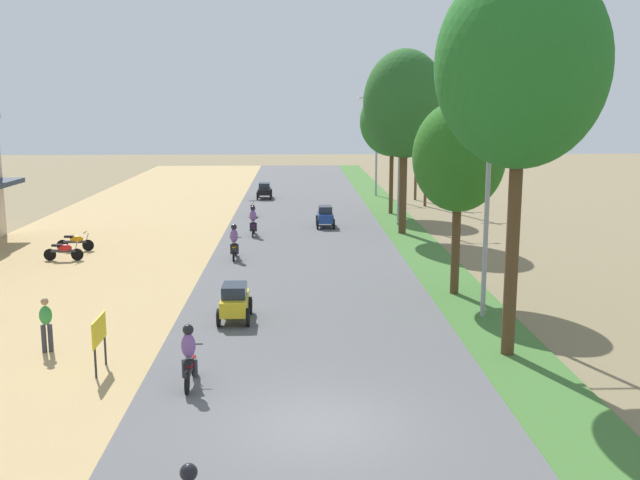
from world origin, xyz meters
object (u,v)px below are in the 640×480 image
(pedestrian_on_shoulder, at_px, (46,322))
(utility_pole_far, at_px, (416,144))
(motorbike_ahead_second, at_px, (190,357))
(motorbike_ahead_third, at_px, (234,243))
(median_tree_nearest, at_px, (521,66))
(streetlamp_far, at_px, (377,139))
(median_tree_fourth, at_px, (392,122))
(motorbike_ahead_fifth, at_px, (253,209))
(car_hatchback_yellow, at_px, (235,301))
(utility_pole_near, at_px, (427,137))
(parked_motorbike_third, at_px, (76,241))
(parked_motorbike_second, at_px, (64,250))
(street_signboard, at_px, (99,334))
(car_hatchback_blue, at_px, (325,216))
(median_tree_third, at_px, (405,104))
(streetlamp_near, at_px, (488,193))
(car_sedan_black, at_px, (264,190))
(median_tree_second, at_px, (459,157))
(motorbike_ahead_fourth, at_px, (253,222))
(streetlamp_mid, at_px, (400,143))

(pedestrian_on_shoulder, xyz_separation_m, utility_pole_far, (16.27, 33.95, 3.24))
(motorbike_ahead_second, relative_size, motorbike_ahead_third, 1.00)
(median_tree_nearest, relative_size, streetlamp_far, 1.41)
(median_tree_fourth, distance_m, motorbike_ahead_second, 31.28)
(utility_pole_far, height_order, motorbike_ahead_fifth, utility_pole_far)
(motorbike_ahead_second, distance_m, motorbike_ahead_third, 15.41)
(median_tree_fourth, xyz_separation_m, car_hatchback_yellow, (-8.28, -23.83, -5.28))
(median_tree_nearest, bearing_deg, utility_pole_near, 84.31)
(pedestrian_on_shoulder, distance_m, utility_pole_near, 34.79)
(parked_motorbike_third, height_order, car_hatchback_yellow, car_hatchback_yellow)
(parked_motorbike_second, height_order, street_signboard, street_signboard)
(utility_pole_far, bearing_deg, median_tree_nearest, -94.91)
(parked_motorbike_second, distance_m, streetlamp_far, 29.31)
(car_hatchback_yellow, bearing_deg, car_hatchback_blue, 78.54)
(median_tree_third, bearing_deg, utility_pole_near, 73.72)
(pedestrian_on_shoulder, height_order, motorbike_ahead_second, motorbike_ahead_second)
(median_tree_third, relative_size, utility_pole_near, 1.08)
(pedestrian_on_shoulder, distance_m, streetlamp_near, 14.27)
(streetlamp_far, relative_size, utility_pole_far, 0.96)
(streetlamp_far, bearing_deg, car_sedan_black, -169.46)
(median_tree_nearest, distance_m, median_tree_second, 7.41)
(motorbike_ahead_fourth, bearing_deg, motorbike_ahead_fifth, 93.59)
(street_signboard, height_order, motorbike_ahead_third, motorbike_ahead_third)
(pedestrian_on_shoulder, xyz_separation_m, motorbike_ahead_third, (4.38, 12.62, -0.11))
(streetlamp_near, height_order, motorbike_ahead_third, streetlamp_near)
(streetlamp_mid, relative_size, car_hatchback_yellow, 4.16)
(streetlamp_mid, height_order, car_sedan_black, streetlamp_mid)
(streetlamp_far, relative_size, motorbike_ahead_fifth, 4.28)
(parked_motorbike_second, distance_m, median_tree_nearest, 22.62)
(streetlamp_far, relative_size, motorbike_ahead_third, 4.28)
(motorbike_ahead_third, bearing_deg, streetlamp_near, -46.05)
(parked_motorbike_third, relative_size, streetlamp_near, 0.25)
(median_tree_second, bearing_deg, utility_pole_far, 83.75)
(median_tree_second, distance_m, utility_pole_far, 27.92)
(streetlamp_far, bearing_deg, streetlamp_mid, -90.00)
(parked_motorbike_second, xyz_separation_m, utility_pole_near, (19.82, 17.83, 4.29))
(pedestrian_on_shoulder, height_order, utility_pole_near, utility_pole_near)
(street_signboard, height_order, car_sedan_black, street_signboard)
(utility_pole_far, relative_size, motorbike_ahead_fourth, 4.47)
(median_tree_fourth, xyz_separation_m, motorbike_ahead_fourth, (-8.57, -8.04, -5.17))
(street_signboard, relative_size, median_tree_third, 0.15)
(utility_pole_near, height_order, utility_pole_far, utility_pole_near)
(utility_pole_far, distance_m, car_hatchback_yellow, 33.14)
(pedestrian_on_shoulder, height_order, median_tree_nearest, median_tree_nearest)
(streetlamp_near, bearing_deg, median_tree_third, 91.35)
(median_tree_nearest, bearing_deg, streetlamp_far, 89.64)
(pedestrian_on_shoulder, relative_size, median_tree_nearest, 0.15)
(pedestrian_on_shoulder, height_order, motorbike_ahead_third, motorbike_ahead_third)
(motorbike_ahead_third, bearing_deg, motorbike_ahead_second, -89.50)
(median_tree_fourth, relative_size, motorbike_ahead_second, 4.57)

